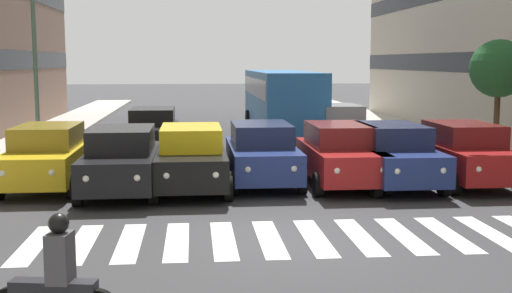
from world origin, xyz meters
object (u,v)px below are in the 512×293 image
car_3 (262,153)px  car_4 (191,158)px  car_row2_0 (340,126)px  bus_behind_traffic (281,96)px  street_tree_1 (499,69)px  street_lamp_right (48,35)px  car_6 (47,156)px  motorcycle_with_rider (56,285)px  street_lamp_left (509,25)px  car_0 (464,153)px  car_1 (393,155)px  car_2 (340,154)px  car_5 (122,160)px  car_row2_1 (153,131)px

car_3 → car_4: bearing=19.8°
car_row2_0 → bus_behind_traffic: bearing=-66.8°
car_4 → street_tree_1: street_tree_1 is taller
street_tree_1 → street_lamp_right: bearing=-13.4°
car_4 → bus_behind_traffic: size_ratio=0.42×
street_lamp_right → street_tree_1: (-15.85, 3.76, -1.23)m
car_6 → car_4: bearing=169.8°
motorcycle_with_rider → street_lamp_left: bearing=-136.1°
car_row2_0 → motorcycle_with_rider: 19.20m
car_0 → car_row2_0: same height
car_1 → car_row2_0: same height
car_2 → street_lamp_right: street_lamp_right is taller
car_1 → car_2: (1.44, -0.22, 0.00)m
bus_behind_traffic → street_lamp_left: size_ratio=1.45×
motorcycle_with_rider → car_3: bearing=-110.2°
car_0 → motorcycle_with_rider: size_ratio=2.62×
motorcycle_with_rider → bus_behind_traffic: bearing=-104.9°
car_2 → car_4: size_ratio=1.00×
car_row2_0 → car_0: bearing=102.0°
car_5 → street_lamp_left: (-11.23, -1.66, 3.63)m
car_4 → car_row2_1: size_ratio=1.00×
car_4 → car_row2_1: (1.45, -7.13, 0.00)m
car_0 → street_lamp_right: street_lamp_right is taller
car_4 → street_lamp_left: (-9.42, -1.44, 3.63)m
car_5 → car_row2_0: same height
car_6 → car_row2_1: 6.89m
car_0 → car_6: (11.58, -0.49, 0.00)m
street_lamp_left → street_lamp_right: size_ratio=1.05×
car_1 → car_row2_0: bearing=-92.6°
street_tree_1 → car_6: bearing=14.1°
car_3 → motorcycle_with_rider: size_ratio=2.62×
car_row2_1 → motorcycle_with_rider: size_ratio=2.62×
car_2 → bus_behind_traffic: bearing=-90.0°
car_4 → car_row2_1: 7.28m
car_1 → car_4: 5.56m
car_5 → street_lamp_left: bearing=-171.6°
car_4 → street_lamp_left: 10.20m
bus_behind_traffic → car_1: bearing=96.6°
car_5 → street_lamp_right: 9.68m
car_1 → street_lamp_right: size_ratio=0.64×
car_row2_1 → street_tree_1: street_tree_1 is taller
car_2 → motorcycle_with_rider: bearing=58.7°
car_2 → car_5: same height
car_1 → car_3: size_ratio=1.00×
car_1 → car_5: same height
car_1 → street_lamp_left: size_ratio=0.61×
car_3 → car_4: size_ratio=1.00×
car_2 → car_row2_1: (5.57, -6.82, 0.00)m
street_lamp_right → car_row2_0: bearing=-178.5°
car_2 → street_tree_1: 7.91m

